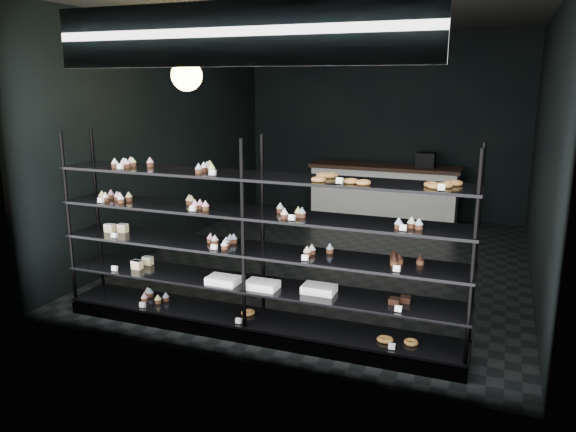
{
  "coord_description": "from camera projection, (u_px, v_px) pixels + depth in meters",
  "views": [
    {
      "loc": [
        2.06,
        -7.04,
        2.39
      ],
      "look_at": [
        0.08,
        -1.9,
        1.06
      ],
      "focal_mm": 35.0,
      "sensor_mm": 36.0,
      "label": 1
    }
  ],
  "objects": [
    {
      "name": "display_shelf",
      "position": [
        252.0,
        272.0,
        5.33
      ],
      "size": [
        4.0,
        0.5,
        1.91
      ],
      "color": "black",
      "rests_on": "room"
    },
    {
      "name": "signage",
      "position": [
        231.0,
        34.0,
        4.37
      ],
      "size": [
        3.3,
        0.05,
        0.5
      ],
      "color": "#0E0B38",
      "rests_on": "room"
    },
    {
      "name": "service_counter",
      "position": [
        384.0,
        193.0,
        9.76
      ],
      "size": [
        2.56,
        0.65,
        1.23
      ],
      "color": "silver",
      "rests_on": "room"
    },
    {
      "name": "room",
      "position": [
        335.0,
        144.0,
        7.29
      ],
      "size": [
        5.01,
        6.01,
        3.2
      ],
      "color": "black",
      "rests_on": "ground"
    },
    {
      "name": "pendant_lamp",
      "position": [
        187.0,
        75.0,
        6.13
      ],
      "size": [
        0.34,
        0.34,
        0.9
      ],
      "color": "black",
      "rests_on": "room"
    }
  ]
}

